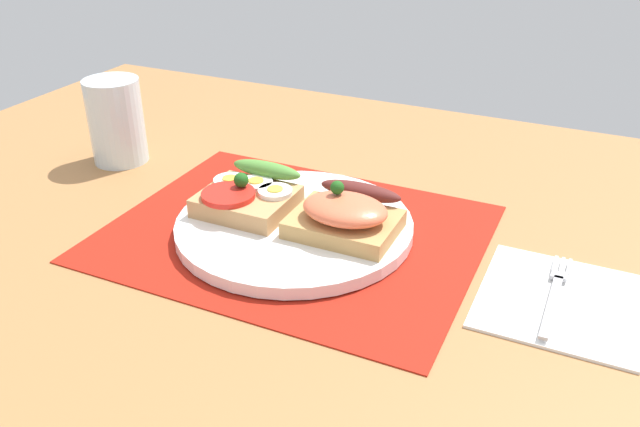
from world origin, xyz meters
TOP-DOWN VIEW (x-y plane):
  - ground_plane at (0.00, 0.00)cm, footprint 120.00×90.00cm
  - placemat at (0.00, 0.00)cm, footprint 38.60×30.86cm
  - plate at (0.00, 0.00)cm, footprint 25.09×25.09cm
  - sandwich_egg_tomato at (-5.80, 0.47)cm, footprint 9.63×10.15cm
  - sandwich_salmon at (5.82, 0.19)cm, footprint 10.67×9.61cm
  - napkin at (27.21, -0.94)cm, footprint 13.87×14.61cm
  - fork at (26.71, -0.62)cm, footprint 1.62×13.51cm
  - drinking_glass at (-29.57, 7.70)cm, footprint 7.02×7.02cm

SIDE VIEW (x-z plane):
  - ground_plane at x=0.00cm, z-range -3.20..0.00cm
  - placemat at x=0.00cm, z-range 0.00..0.30cm
  - napkin at x=27.21cm, z-range 0.00..0.60cm
  - fork at x=26.71cm, z-range 0.60..0.92cm
  - plate at x=0.00cm, z-range 0.30..1.62cm
  - sandwich_egg_tomato at x=-5.80cm, z-range 1.04..5.29cm
  - sandwich_salmon at x=5.82cm, z-range 0.81..6.37cm
  - drinking_glass at x=-29.57cm, z-range 0.00..10.96cm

